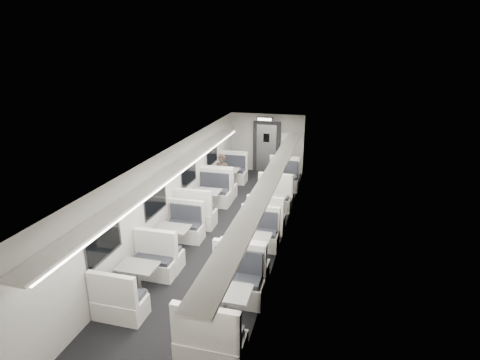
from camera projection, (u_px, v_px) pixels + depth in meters
The scene contains 19 objects.
room at pixel (225, 195), 9.82m from camera, with size 3.24×12.24×2.64m.
booth_left_a at pixel (227, 179), 13.54m from camera, with size 1.08×2.18×1.17m.
booth_left_b at pixel (206, 202), 11.45m from camera, with size 1.09×2.21×1.18m.
booth_left_c at pixel (173, 240), 9.26m from camera, with size 0.98×1.99×1.07m.
booth_left_d at pixel (139, 280), 7.68m from camera, with size 0.96×1.94×1.04m.
booth_right_a at pixel (280, 186), 12.77m from camera, with size 1.10×2.22×1.19m.
booth_right_b at pixel (271, 208), 11.12m from camera, with size 1.01×2.04×1.09m.
booth_right_c at pixel (253, 249), 8.84m from camera, with size 0.99×2.02×1.08m.
booth_right_d at pixel (225, 308), 6.75m from camera, with size 1.10×2.23×1.19m.
passenger at pixel (222, 176), 12.74m from camera, with size 0.55×0.36×1.51m, color black.
window_a at pixel (212, 153), 13.23m from camera, with size 0.02×1.18×0.84m, color black.
window_b at pixel (189, 172), 11.22m from camera, with size 0.02×1.18×0.84m, color black.
window_c at pixel (156, 198), 9.20m from camera, with size 0.02×1.18×0.84m, color black.
window_d at pixel (104, 240), 7.19m from camera, with size 0.02×1.18×0.84m, color black.
luggage_rack_left at pixel (175, 169), 9.60m from camera, with size 0.46×10.40×0.09m.
luggage_rack_right at pixel (271, 177), 9.02m from camera, with size 0.46×10.40×0.09m.
vestibule_door at pixel (266, 147), 15.30m from camera, with size 1.10×0.13×2.10m.
exit_sign at pixel (265, 119), 14.44m from camera, with size 0.62×0.12×0.16m.
wall_notice at pixel (285, 137), 14.96m from camera, with size 0.32×0.02×0.40m, color white.
Camera 1 is at (2.65, -8.76, 4.80)m, focal length 28.00 mm.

